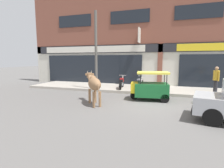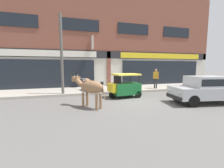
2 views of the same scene
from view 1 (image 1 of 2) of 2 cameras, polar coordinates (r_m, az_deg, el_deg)
ground_plane at (r=8.74m, az=13.05°, el=-6.54°), size 90.00×90.00×0.00m
sidewalk at (r=12.52m, az=14.71°, el=-1.85°), size 19.00×3.37×0.18m
shop_building at (r=14.47m, az=15.83°, el=16.43°), size 23.00×1.40×9.18m
cow at (r=8.39m, az=-5.94°, el=0.02°), size 1.52×1.81×1.61m
auto_rickshaw at (r=9.55m, az=12.29°, el=-1.25°), size 2.07×1.39×1.52m
motorcycle_0 at (r=12.21m, az=3.14°, el=0.40°), size 0.52×1.81×0.88m
motorcycle_1 at (r=11.87m, az=8.73°, el=0.11°), size 0.61×1.80×0.88m
pedestrian at (r=11.58m, az=30.87°, el=1.88°), size 0.32×0.47×1.60m
utility_pole at (r=11.94m, az=-5.24°, el=10.77°), size 0.18×0.18×5.16m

